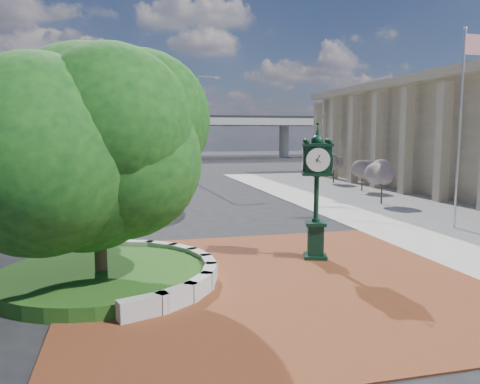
% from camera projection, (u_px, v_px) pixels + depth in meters
% --- Properties ---
extents(ground, '(200.00, 200.00, 0.00)m').
position_uv_depth(ground, '(264.00, 271.00, 15.00)').
color(ground, black).
rests_on(ground, ground).
extents(plaza, '(12.00, 12.00, 0.04)m').
position_uv_depth(plaza, '(273.00, 280.00, 14.03)').
color(plaza, brown).
rests_on(plaza, ground).
extents(sidewalk, '(20.00, 50.00, 0.04)m').
position_uv_depth(sidewalk, '(468.00, 206.00, 28.43)').
color(sidewalk, '#9E9B93').
rests_on(sidewalk, ground).
extents(planter_wall, '(2.96, 6.77, 0.54)m').
position_uv_depth(planter_wall, '(179.00, 269.00, 14.32)').
color(planter_wall, '#9E9B93').
rests_on(planter_wall, ground).
extents(grass_bed, '(6.10, 6.10, 0.40)m').
position_uv_depth(grass_bed, '(102.00, 277.00, 13.79)').
color(grass_bed, '#183F12').
rests_on(grass_bed, ground).
extents(overpass, '(90.00, 12.00, 7.50)m').
position_uv_depth(overpass, '(147.00, 121.00, 81.58)').
color(overpass, '#9E9B93').
rests_on(overpass, ground).
extents(tree_planter, '(5.20, 5.20, 6.33)m').
position_uv_depth(tree_planter, '(97.00, 157.00, 13.35)').
color(tree_planter, '#38281C').
rests_on(tree_planter, ground).
extents(tree_street, '(4.40, 4.40, 5.45)m').
position_uv_depth(tree_street, '(128.00, 151.00, 30.99)').
color(tree_street, '#38281C').
rests_on(tree_street, ground).
extents(post_clock, '(1.20, 1.20, 4.71)m').
position_uv_depth(post_clock, '(317.00, 186.00, 16.19)').
color(post_clock, black).
rests_on(post_clock, ground).
extents(parked_car, '(2.87, 4.57, 1.45)m').
position_uv_depth(parked_car, '(184.00, 168.00, 49.81)').
color(parked_car, '#5E0D16').
rests_on(parked_car, ground).
extents(flagpole_a, '(1.43, 0.16, 9.11)m').
position_uv_depth(flagpole_a, '(460.00, 128.00, 21.22)').
color(flagpole_a, silver).
rests_on(flagpole_a, ground).
extents(street_lamp_near, '(2.06, 0.27, 9.20)m').
position_uv_depth(street_lamp_near, '(200.00, 122.00, 39.61)').
color(street_lamp_near, slate).
rests_on(street_lamp_near, ground).
extents(street_lamp_far, '(1.92, 0.47, 8.60)m').
position_uv_depth(street_lamp_far, '(144.00, 128.00, 53.02)').
color(street_lamp_far, slate).
rests_on(street_lamp_far, ground).
extents(shrub_near, '(1.20, 1.20, 2.20)m').
position_uv_depth(shrub_near, '(382.00, 179.00, 29.09)').
color(shrub_near, '#38281C').
rests_on(shrub_near, ground).
extents(shrub_mid, '(1.20, 1.20, 2.20)m').
position_uv_depth(shrub_mid, '(362.00, 171.00, 35.65)').
color(shrub_mid, '#38281C').
rests_on(shrub_mid, ground).
extents(shrub_far, '(1.20, 1.20, 2.20)m').
position_uv_depth(shrub_far, '(334.00, 165.00, 41.56)').
color(shrub_far, '#38281C').
rests_on(shrub_far, ground).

